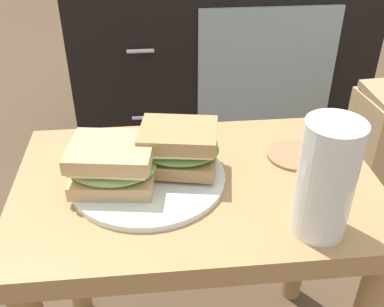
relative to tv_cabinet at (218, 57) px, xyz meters
name	(u,v)px	position (x,y,z in m)	size (l,w,h in m)	color
side_table	(197,225)	(-0.18, -0.95, 0.08)	(0.56, 0.36, 0.46)	#A37A4C
tv_cabinet	(218,57)	(0.00, 0.00, 0.00)	(0.96, 0.46, 0.58)	black
plate	(148,178)	(-0.25, -0.94, 0.17)	(0.24, 0.24, 0.01)	silver
sandwich_front	(113,164)	(-0.30, -0.95, 0.21)	(0.14, 0.12, 0.07)	tan
sandwich_back	(179,147)	(-0.20, -0.93, 0.22)	(0.14, 0.12, 0.07)	#9E7A4C
beer_glass	(325,182)	(-0.03, -1.07, 0.25)	(0.07, 0.07, 0.16)	silver
coaster	(295,155)	(-0.01, -0.90, 0.17)	(0.09, 0.09, 0.01)	#996B47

